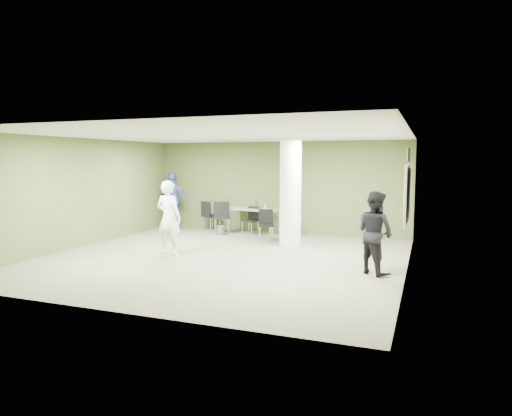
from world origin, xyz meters
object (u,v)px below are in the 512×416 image
at_px(folding_table, 254,210).
at_px(man_blue, 173,201).
at_px(man_black, 375,233).
at_px(woman_white, 169,218).
at_px(chair_back_left, 209,213).

xyz_separation_m(folding_table, man_blue, (-2.77, -0.07, 0.21)).
bearing_deg(folding_table, man_black, -32.98).
height_order(woman_white, man_black, woman_white).
height_order(man_black, man_blue, man_blue).
bearing_deg(man_blue, woman_white, 121.32).
height_order(chair_back_left, man_black, man_black).
xyz_separation_m(folding_table, man_black, (3.99, -3.74, 0.10)).
relative_size(folding_table, chair_back_left, 1.82).
bearing_deg(chair_back_left, woman_white, 126.94).
relative_size(folding_table, man_black, 1.05).
distance_m(man_black, man_blue, 7.69).
bearing_deg(man_black, chair_back_left, 3.94).
xyz_separation_m(folding_table, chair_back_left, (-1.57, 0.10, -0.17)).
bearing_deg(man_black, folding_table, -4.60).
bearing_deg(woman_white, man_black, -177.64).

